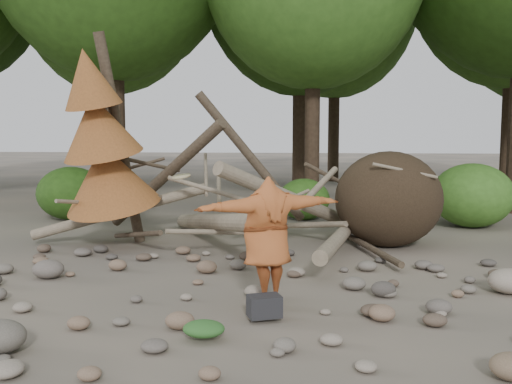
# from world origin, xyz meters

# --- Properties ---
(ground) EXTENTS (120.00, 120.00, 0.00)m
(ground) POSITION_xyz_m (0.00, 0.00, 0.00)
(ground) COLOR #514C44
(ground) RESTS_ON ground
(deadfall_pile) EXTENTS (8.55, 5.24, 3.30)m
(deadfall_pile) POSITION_xyz_m (2.02, 4.24, 0.95)
(deadfall_pile) COLOR #332619
(deadfall_pile) RESTS_ON ground
(dead_conifer) EXTENTS (2.06, 2.16, 4.35)m
(dead_conifer) POSITION_xyz_m (-3.12, 3.37, 2.11)
(dead_conifer) COLOR #4C3F30
(dead_conifer) RESTS_ON ground
(bush_left) EXTENTS (1.80, 1.80, 1.44)m
(bush_left) POSITION_xyz_m (-5.50, 7.20, 0.72)
(bush_left) COLOR #274E15
(bush_left) RESTS_ON ground
(bush_mid) EXTENTS (1.40, 1.40, 1.12)m
(bush_mid) POSITION_xyz_m (0.80, 7.80, 0.56)
(bush_mid) COLOR #34631C
(bush_mid) RESTS_ON ground
(bush_right) EXTENTS (2.00, 2.00, 1.60)m
(bush_right) POSITION_xyz_m (5.00, 7.00, 0.80)
(bush_right) COLOR #407624
(bush_right) RESTS_ON ground
(frisbee_thrower) EXTENTS (2.28, 1.53, 1.75)m
(frisbee_thrower) POSITION_xyz_m (0.45, -0.09, 0.93)
(frisbee_thrower) COLOR #A95326
(frisbee_thrower) RESTS_ON ground
(backpack) EXTENTS (0.48, 0.40, 0.27)m
(backpack) POSITION_xyz_m (0.46, -0.68, 0.14)
(backpack) COLOR black
(backpack) RESTS_ON ground
(cloth_green) EXTENTS (0.48, 0.40, 0.18)m
(cloth_green) POSITION_xyz_m (-0.16, -1.42, 0.09)
(cloth_green) COLOR #2B5D25
(cloth_green) RESTS_ON ground
(cloth_orange) EXTENTS (0.29, 0.23, 0.10)m
(cloth_orange) POSITION_xyz_m (0.34, -0.10, 0.05)
(cloth_orange) COLOR #BA621F
(cloth_orange) RESTS_ON ground
(boulder_mid_right) EXTENTS (0.61, 0.55, 0.37)m
(boulder_mid_right) POSITION_xyz_m (3.93, 0.92, 0.18)
(boulder_mid_right) COLOR gray
(boulder_mid_right) RESTS_ON ground
(boulder_mid_left) EXTENTS (0.51, 0.46, 0.30)m
(boulder_mid_left) POSITION_xyz_m (-3.21, 1.08, 0.15)
(boulder_mid_left) COLOR #665D56
(boulder_mid_left) RESTS_ON ground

